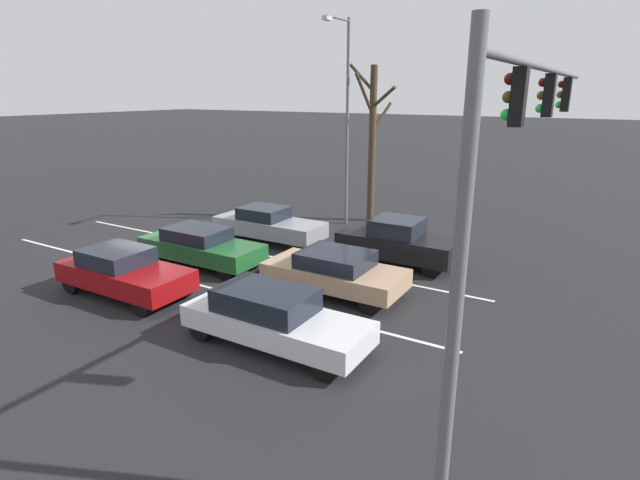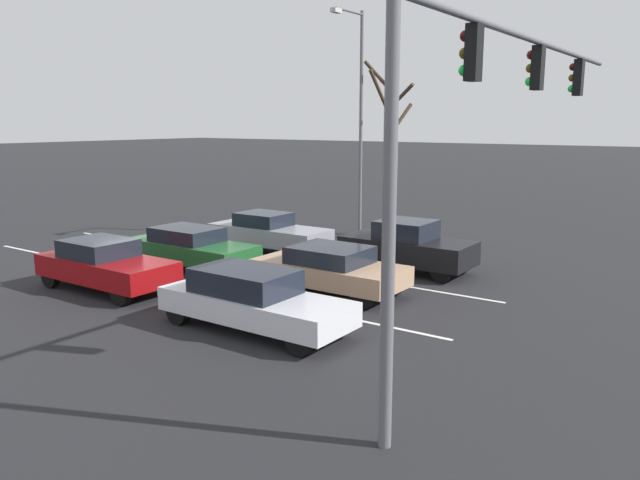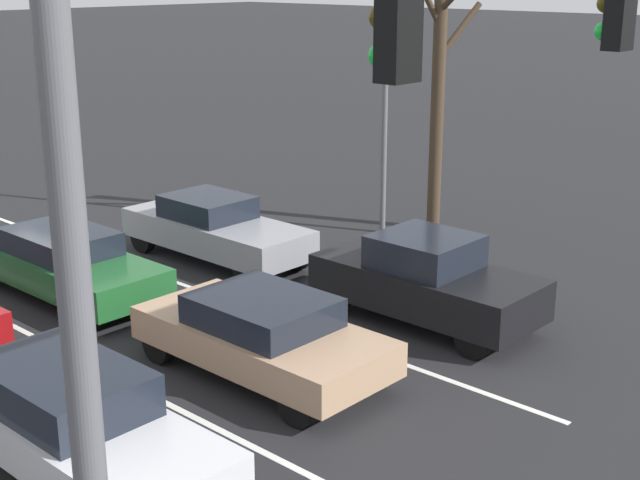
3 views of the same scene
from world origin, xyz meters
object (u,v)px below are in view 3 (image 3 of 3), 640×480
(car_black_leftlane_front, at_px, (426,280))
(car_darkgreen_midlane_second, at_px, (66,263))
(car_gray_leftlane_second, at_px, (215,228))
(car_tan_midlane_front, at_px, (262,333))
(bare_tree_near, at_px, (438,71))
(car_silver_rightlane_front, at_px, (73,421))
(traffic_signal_gantry, at_px, (494,93))
(street_lamp_left_shoulder, at_px, (381,19))

(car_black_leftlane_front, height_order, car_darkgreen_midlane_second, car_black_leftlane_front)
(car_darkgreen_midlane_second, height_order, car_gray_leftlane_second, car_gray_leftlane_second)
(car_tan_midlane_front, relative_size, bare_tree_near, 0.60)
(car_black_leftlane_front, height_order, bare_tree_near, bare_tree_near)
(car_silver_rightlane_front, relative_size, car_tan_midlane_front, 1.09)
(car_silver_rightlane_front, distance_m, traffic_signal_gantry, 6.98)
(car_gray_leftlane_second, height_order, bare_tree_near, bare_tree_near)
(car_gray_leftlane_second, height_order, traffic_signal_gantry, traffic_signal_gantry)
(car_gray_leftlane_second, distance_m, traffic_signal_gantry, 12.82)
(street_lamp_left_shoulder, bearing_deg, bare_tree_near, 151.52)
(street_lamp_left_shoulder, bearing_deg, car_tan_midlane_front, 26.21)
(traffic_signal_gantry, xyz_separation_m, street_lamp_left_shoulder, (-9.83, -9.15, -0.07))
(car_silver_rightlane_front, bearing_deg, car_black_leftlane_front, 177.90)
(car_gray_leftlane_second, bearing_deg, car_black_leftlane_front, 92.29)
(car_tan_midlane_front, bearing_deg, car_darkgreen_midlane_second, -88.53)
(car_silver_rightlane_front, distance_m, street_lamp_left_shoulder, 12.69)
(car_tan_midlane_front, height_order, street_lamp_left_shoulder, street_lamp_left_shoulder)
(car_tan_midlane_front, bearing_deg, car_black_leftlane_front, 170.75)
(car_black_leftlane_front, bearing_deg, car_tan_midlane_front, -9.25)
(car_black_leftlane_front, relative_size, traffic_signal_gantry, 0.33)
(car_gray_leftlane_second, bearing_deg, car_silver_rightlane_front, 37.21)
(car_silver_rightlane_front, bearing_deg, car_tan_midlane_front, -174.98)
(bare_tree_near, bearing_deg, street_lamp_left_shoulder, -28.48)
(car_tan_midlane_front, bearing_deg, street_lamp_left_shoulder, -153.79)
(car_silver_rightlane_front, bearing_deg, car_gray_leftlane_second, -142.79)
(car_black_leftlane_front, distance_m, car_tan_midlane_front, 3.68)
(car_tan_midlane_front, xyz_separation_m, car_gray_leftlane_second, (-3.41, -5.06, 0.04))
(car_silver_rightlane_front, bearing_deg, street_lamp_left_shoulder, -160.26)
(car_gray_leftlane_second, distance_m, street_lamp_left_shoulder, 6.20)
(bare_tree_near, bearing_deg, car_tan_midlane_front, 18.54)
(car_gray_leftlane_second, relative_size, street_lamp_left_shoulder, 0.52)
(car_darkgreen_midlane_second, distance_m, car_gray_leftlane_second, 3.57)
(car_silver_rightlane_front, xyz_separation_m, car_gray_leftlane_second, (-7.09, -5.39, 0.01))
(car_darkgreen_midlane_second, height_order, street_lamp_left_shoulder, street_lamp_left_shoulder)
(car_black_leftlane_front, height_order, car_tan_midlane_front, car_black_leftlane_front)
(car_gray_leftlane_second, bearing_deg, bare_tree_near, 158.84)
(traffic_signal_gantry, relative_size, street_lamp_left_shoulder, 1.43)
(bare_tree_near, bearing_deg, traffic_signal_gantry, 37.03)
(car_darkgreen_midlane_second, bearing_deg, bare_tree_near, 164.32)
(car_tan_midlane_front, relative_size, car_darkgreen_midlane_second, 0.93)
(car_silver_rightlane_front, xyz_separation_m, car_tan_midlane_front, (-3.69, -0.32, -0.03))
(car_gray_leftlane_second, distance_m, bare_tree_near, 6.65)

